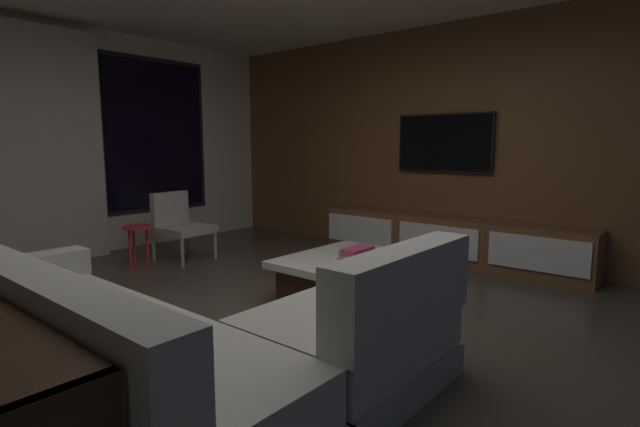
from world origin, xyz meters
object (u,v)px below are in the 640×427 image
sectional_couch (170,349)px  media_console (450,241)px  book_stack_on_coffee_table (358,255)px  side_stool (138,234)px  mounted_tv (444,143)px  coffee_table (358,279)px  accent_chair_near_window (179,222)px

sectional_couch → media_console: bearing=3.1°
book_stack_on_coffee_table → side_stool: bearing=101.6°
side_stool → media_console: (2.37, -2.51, -0.12)m
media_console → mounted_tv: 1.13m
coffee_table → mounted_tv: mounted_tv is taller
book_stack_on_coffee_table → media_console: size_ratio=0.10×
coffee_table → side_stool: size_ratio=2.52×
book_stack_on_coffee_table → sectional_couch: bearing=-175.1°
coffee_table → accent_chair_near_window: accent_chair_near_window is taller
coffee_table → mounted_tv: bearing=5.3°
sectional_couch → mounted_tv: mounted_tv is taller
book_stack_on_coffee_table → mounted_tv: (2.03, 0.24, 0.93)m
sectional_couch → book_stack_on_coffee_table: 1.89m
book_stack_on_coffee_table → side_stool: 2.60m
mounted_tv → sectional_couch: bearing=-174.1°
book_stack_on_coffee_table → accent_chair_near_window: accent_chair_near_window is taller
accent_chair_near_window → mounted_tv: bearing=-48.5°
book_stack_on_coffee_table → media_console: bearing=1.3°
coffee_table → accent_chair_near_window: (-0.10, 2.48, 0.25)m
sectional_couch → coffee_table: bearing=6.4°
book_stack_on_coffee_table → media_console: 1.86m
book_stack_on_coffee_table → mounted_tv: bearing=6.7°
coffee_table → mounted_tv: size_ratio=1.00×
sectional_couch → coffee_table: sectional_couch is taller
sectional_couch → side_stool: bearing=63.4°
sectional_couch → media_console: (3.73, 0.20, -0.04)m
accent_chair_near_window → media_console: size_ratio=0.25×
mounted_tv → accent_chair_near_window: bearing=131.5°
side_stool → accent_chair_near_window: bearing=-0.8°
book_stack_on_coffee_table → accent_chair_near_window: 2.54m
book_stack_on_coffee_table → mounted_tv: mounted_tv is taller
coffee_table → media_console: bearing=-0.6°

